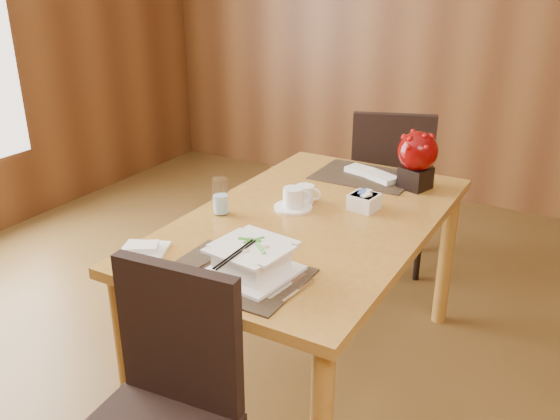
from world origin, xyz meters
The scene contains 14 objects.
back_wall centered at (0.00, 3.00, 1.40)m, with size 5.00×0.02×2.80m, color brown.
dining_table centered at (0.00, 0.60, 0.65)m, with size 0.90×1.50×0.75m.
placemat_near centered at (0.00, 0.05, 0.75)m, with size 0.45×0.33×0.01m, color black.
placemat_far centered at (0.00, 1.15, 0.75)m, with size 0.45×0.33×0.01m, color black.
soup_setting centered at (0.05, 0.08, 0.80)m, with size 0.29×0.29×0.11m.
coffee_cup centered at (-0.11, 0.64, 0.79)m, with size 0.16×0.16×0.09m.
water_glass centered at (-0.33, 0.45, 0.82)m, with size 0.07×0.07×0.15m, color white.
creamer_jug centered at (-0.10, 0.73, 0.79)m, with size 0.10×0.10×0.07m, color white, non-canonical shape.
sugar_caddy centered at (0.15, 0.78, 0.78)m, with size 0.11×0.11×0.06m, color white.
berry_decor centered at (0.25, 1.12, 0.90)m, with size 0.18×0.18×0.26m.
napkins_far centered at (0.04, 1.15, 0.77)m, with size 0.28×0.10×0.02m, color white, non-canonical shape.
bread_plate centered at (-0.37, 0.03, 0.76)m, with size 0.16×0.16×0.01m, color white.
near_chair centered at (-0.01, -0.33, 0.51)m, with size 0.46×0.46×0.91m.
far_chair centered at (-0.05, 1.67, 0.54)m, with size 0.57×0.58×0.96m.
Camera 1 is at (0.96, -1.34, 1.69)m, focal length 38.00 mm.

